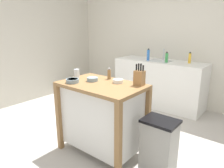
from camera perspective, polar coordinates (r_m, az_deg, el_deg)
The scene contains 16 objects.
ground_plane at distance 2.97m, azimuth -2.45°, elevation -16.37°, with size 5.89×5.89×0.00m, color #ADA8A0.
wall_back at distance 4.44m, azimuth 17.01°, elevation 11.48°, with size 4.89×0.10×2.60m, color beige.
wall_left at distance 4.93m, azimuth -18.33°, elevation 11.74°, with size 0.10×2.82×2.60m, color beige.
kitchen_island at distance 2.64m, azimuth -2.76°, elevation -8.27°, with size 1.01×0.64×0.91m.
knife_block at distance 2.43m, azimuth 7.41°, elevation 1.77°, with size 0.11×0.09×0.25m.
bowl_ceramic_wide at distance 2.61m, azimuth -5.33°, elevation 1.33°, with size 0.14×0.14×0.05m.
bowl_ceramic_small at distance 2.57m, azimuth -10.63°, elevation 0.91°, with size 0.16×0.16×0.05m.
bowl_stoneware_deep at distance 2.52m, azimuth 1.62°, elevation 0.84°, with size 0.12×0.12×0.04m.
drinking_cup at distance 2.80m, azimuth -9.51°, elevation 2.83°, with size 0.07×0.07×0.12m.
pepper_grinder at distance 2.69m, azimuth -0.81°, elevation 2.80°, with size 0.04×0.04×0.15m.
trash_bin at distance 2.42m, azimuth 12.53°, elevation -16.17°, with size 0.36×0.28×0.63m.
sink_counter at distance 4.32m, azimuth 12.52°, elevation 0.28°, with size 1.76×0.60×0.90m.
sink_faucet at distance 4.34m, azimuth 13.80°, elevation 7.80°, with size 0.02×0.02×0.22m.
bottle_dish_soap at distance 4.24m, azimuth 9.78°, elevation 7.80°, with size 0.05×0.05×0.23m.
bottle_spray_cleaner at distance 4.08m, azimuth 20.25°, elevation 6.58°, with size 0.05×0.05×0.20m.
bottle_hand_soap at distance 4.07m, azimuth 14.54°, elevation 6.96°, with size 0.05×0.05×0.19m.
Camera 1 is at (1.67, -1.88, 1.58)m, focal length 33.83 mm.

